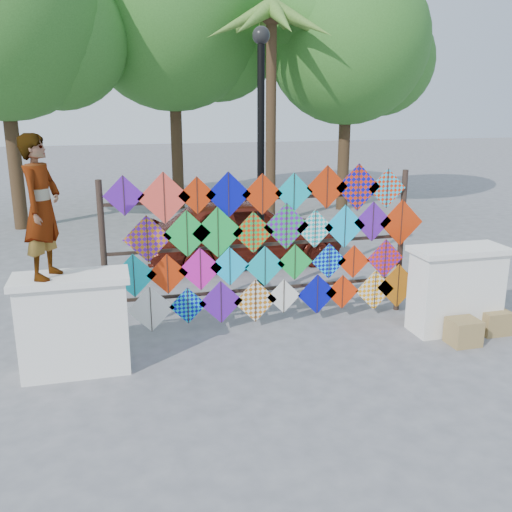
% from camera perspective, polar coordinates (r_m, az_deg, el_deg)
% --- Properties ---
extents(ground, '(80.00, 80.00, 0.00)m').
position_cam_1_polar(ground, '(8.20, 2.08, -8.69)').
color(ground, gray).
rests_on(ground, ground).
extents(parapet_left, '(1.40, 0.65, 1.28)m').
position_cam_1_polar(parapet_left, '(7.49, -17.73, -6.45)').
color(parapet_left, white).
rests_on(parapet_left, ground).
extents(parapet_right, '(1.40, 0.65, 1.28)m').
position_cam_1_polar(parapet_right, '(8.92, 19.38, -3.11)').
color(parapet_right, white).
rests_on(parapet_right, ground).
extents(kite_rack, '(4.94, 0.24, 2.43)m').
position_cam_1_polar(kite_rack, '(8.49, 1.41, 0.96)').
color(kite_rack, black).
rests_on(kite_rack, ground).
extents(tree_west, '(5.85, 5.20, 8.01)m').
position_cam_1_polar(tree_west, '(16.49, -23.96, 21.17)').
color(tree_west, '#45301D').
rests_on(tree_west, ground).
extents(tree_mid, '(6.30, 5.60, 8.61)m').
position_cam_1_polar(tree_mid, '(18.51, -8.04, 22.69)').
color(tree_mid, '#45301D').
rests_on(tree_mid, ground).
extents(tree_east, '(5.40, 4.80, 7.42)m').
position_cam_1_polar(tree_east, '(18.30, 9.43, 20.25)').
color(tree_east, '#45301D').
rests_on(tree_east, ground).
extents(palm_tree, '(3.62, 3.62, 5.83)m').
position_cam_1_polar(palm_tree, '(15.88, 1.56, 21.10)').
color(palm_tree, '#45301D').
rests_on(palm_tree, ground).
extents(vendor_woman, '(0.61, 0.73, 1.70)m').
position_cam_1_polar(vendor_woman, '(7.12, -20.65, 4.59)').
color(vendor_woman, '#99999E').
rests_on(vendor_woman, parapet_left).
extents(sedan, '(4.17, 1.81, 1.40)m').
position_cam_1_polar(sedan, '(11.97, -1.26, 2.55)').
color(sedan, '#5A190F').
rests_on(sedan, ground).
extents(lamppost, '(0.28, 0.28, 4.46)m').
position_cam_1_polar(lamppost, '(9.53, 0.49, 11.41)').
color(lamppost, black).
rests_on(lamppost, ground).
extents(cardboard_box_near, '(0.42, 0.37, 0.37)m').
position_cam_1_polar(cardboard_box_near, '(8.61, 20.03, -7.14)').
color(cardboard_box_near, '#A3864F').
rests_on(cardboard_box_near, ground).
extents(cardboard_box_far, '(0.42, 0.39, 0.35)m').
position_cam_1_polar(cardboard_box_far, '(9.18, 22.58, -6.06)').
color(cardboard_box_far, '#A3864F').
rests_on(cardboard_box_far, ground).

